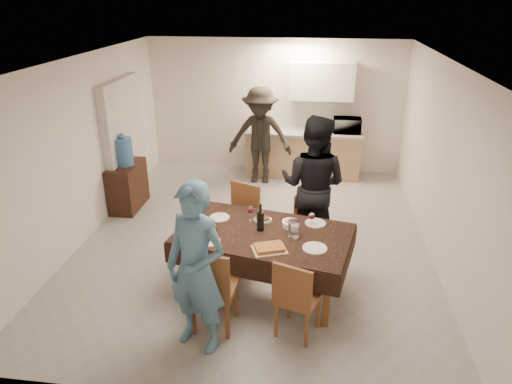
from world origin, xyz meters
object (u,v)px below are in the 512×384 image
Objects in this scene: water_jug at (123,152)px; console at (128,186)px; wine_bottle at (260,217)px; person_near at (196,269)px; water_pitcher at (294,229)px; savoury_tart at (269,248)px; person_kitchen at (260,136)px; dining_table at (264,235)px; microwave at (347,125)px; person_far at (313,185)px.

console is at bearing 0.00° from water_jug.
wine_bottle is (2.50, -1.97, 0.57)m from console.
wine_bottle is at bearing 85.93° from person_near.
water_pitcher is 0.42m from savoury_tart.
person_kitchen is at bearing 96.98° from wine_bottle.
water_jug reaches higher than dining_table.
water_jug is 4.15m from microwave.
dining_table is at bearing 73.57° from microwave.
person_near is 0.93× the size of person_far.
microwave is at bearing 78.54° from water_pitcher.
microwave is at bearing 85.39° from dining_table.
savoury_tart is at bearing -42.22° from water_jug.
savoury_tart is (2.65, -2.40, -0.19)m from water_jug.
person_near reaches higher than water_pitcher.
water_pitcher is 1.35m from person_near.
savoury_tart reaches higher than console.
microwave reaches higher than dining_table.
person_kitchen is at bearing -49.04° from person_far.
wine_bottle is at bearing -38.30° from console.
water_jug is 0.23× the size of person_far.
savoury_tart is 0.20× the size of person_near.
water_pitcher is (0.35, -0.05, 0.14)m from dining_table.
person_far is 1.07× the size of person_kitchen.
wine_bottle is at bearing 165.96° from water_pitcher.
dining_table is 1.20m from person_near.
savoury_tart is (2.65, -2.40, 0.42)m from console.
person_kitchen is at bearing 15.52° from microwave.
dining_table is at bearing -38.44° from water_jug.
water_pitcher is 3.60m from person_kitchen.
wine_bottle is 0.48m from savoury_tart.
water_jug is at bearing 0.64° from person_far.
wine_bottle is at bearing 77.10° from person_far.
dining_table is at bearing 104.74° from savoury_tart.
person_near is 2.37m from person_far.
console is 0.46× the size of person_near.
person_near reaches higher than water_jug.
microwave is 0.28× the size of person_kitchen.
microwave is at bearing 15.52° from person_kitchen.
person_near is 4.51m from person_kitchen.
person_far is at bearing -17.42° from water_jug.
microwave is at bearing 91.42° from person_near.
person_kitchen reaches higher than person_near.
water_jug is at bearing 144.43° from water_pitcher.
water_jug is 0.25× the size of person_near.
console is 0.61m from water_jug.
console is 2.45× the size of wine_bottle.
console is at bearing 153.38° from dining_table.
water_jug is at bearing 137.78° from savoury_tart.
water_pitcher is at bearing -14.04° from wine_bottle.
water_pitcher is 1.12m from person_far.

